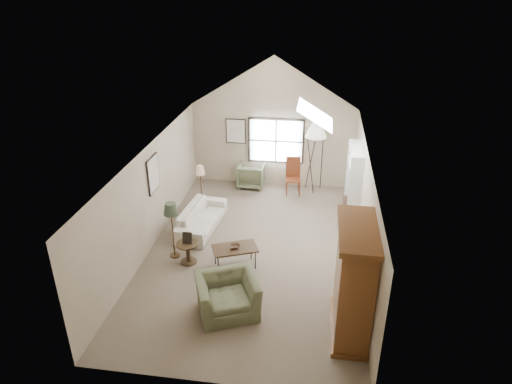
# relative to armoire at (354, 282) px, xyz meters

# --- Properties ---
(room_shell) EXTENTS (5.01, 8.01, 4.00)m
(room_shell) POSITION_rel_armoire_xyz_m (-2.18, 2.40, 2.11)
(room_shell) COLOR #746353
(room_shell) RESTS_ON ground
(window) EXTENTS (1.72, 0.08, 1.42)m
(window) POSITION_rel_armoire_xyz_m (-2.08, 6.36, 0.35)
(window) COLOR black
(window) RESTS_ON room_shell
(skylight) EXTENTS (0.80, 1.20, 0.52)m
(skylight) POSITION_rel_armoire_xyz_m (-0.88, 3.30, 2.12)
(skylight) COLOR white
(skylight) RESTS_ON room_shell
(wall_art) EXTENTS (1.97, 3.71, 0.88)m
(wall_art) POSITION_rel_armoire_xyz_m (-4.06, 4.34, 0.63)
(wall_art) COLOR black
(wall_art) RESTS_ON room_shell
(armoire) EXTENTS (0.60, 1.50, 2.20)m
(armoire) POSITION_rel_armoire_xyz_m (0.00, 0.00, 0.00)
(armoire) COLOR brown
(armoire) RESTS_ON ground
(tv_alcove) EXTENTS (0.32, 1.30, 2.10)m
(tv_alcove) POSITION_rel_armoire_xyz_m (0.16, 4.00, 0.05)
(tv_alcove) COLOR white
(tv_alcove) RESTS_ON ground
(media_console) EXTENTS (0.34, 1.18, 0.60)m
(media_console) POSITION_rel_armoire_xyz_m (0.14, 4.00, -0.80)
(media_console) COLOR #382316
(media_console) RESTS_ON ground
(tv_panel) EXTENTS (0.05, 0.90, 0.55)m
(tv_panel) POSITION_rel_armoire_xyz_m (0.14, 4.00, -0.18)
(tv_panel) COLOR black
(tv_panel) RESTS_ON media_console
(sofa) EXTENTS (0.98, 2.12, 0.60)m
(sofa) POSITION_rel_armoire_xyz_m (-3.71, 3.32, -0.80)
(sofa) COLOR silver
(sofa) RESTS_ON ground
(armchair_near) EXTENTS (1.48, 1.40, 0.76)m
(armchair_near) POSITION_rel_armoire_xyz_m (-2.36, 0.17, -0.72)
(armchair_near) COLOR #585C40
(armchair_near) RESTS_ON ground
(armchair_far) EXTENTS (0.84, 0.87, 0.76)m
(armchair_far) POSITION_rel_armoire_xyz_m (-2.81, 6.10, -0.72)
(armchair_far) COLOR #5B6144
(armchair_far) RESTS_ON ground
(coffee_table) EXTENTS (1.13, 0.89, 0.51)m
(coffee_table) POSITION_rel_armoire_xyz_m (-2.50, 1.71, -0.85)
(coffee_table) COLOR #3A2718
(coffee_table) RESTS_ON ground
(bowl) EXTENTS (0.31, 0.31, 0.06)m
(bowl) POSITION_rel_armoire_xyz_m (-2.50, 1.71, -0.56)
(bowl) COLOR #382517
(bowl) RESTS_ON coffee_table
(side_table) EXTENTS (0.56, 0.56, 0.52)m
(side_table) POSITION_rel_armoire_xyz_m (-3.61, 1.72, -0.84)
(side_table) COLOR #3A2A18
(side_table) RESTS_ON ground
(side_chair) EXTENTS (0.49, 0.49, 1.13)m
(side_chair) POSITION_rel_armoire_xyz_m (-1.48, 5.74, -0.54)
(side_chair) COLOR maroon
(side_chair) RESTS_ON ground
(tripod_lamp) EXTENTS (0.73, 0.73, 2.21)m
(tripod_lamp) POSITION_rel_armoire_xyz_m (-0.88, 6.10, 0.00)
(tripod_lamp) COLOR white
(tripod_lamp) RESTS_ON ground
(dark_lamp) EXTENTS (0.37, 0.37, 1.43)m
(dark_lamp) POSITION_rel_armoire_xyz_m (-4.01, 1.92, -0.38)
(dark_lamp) COLOR #282F21
(dark_lamp) RESTS_ON ground
(tan_lamp) EXTENTS (0.28, 0.28, 1.29)m
(tan_lamp) POSITION_rel_armoire_xyz_m (-4.01, 4.52, -0.46)
(tan_lamp) COLOR tan
(tan_lamp) RESTS_ON ground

